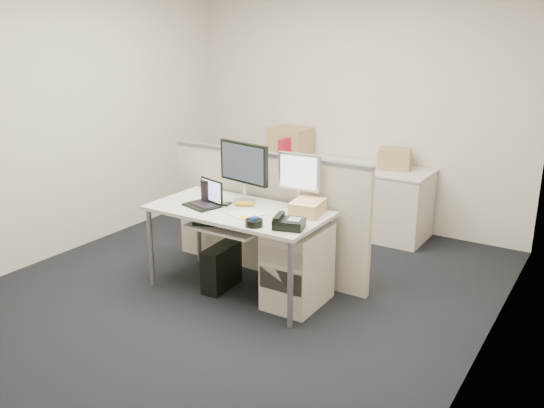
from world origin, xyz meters
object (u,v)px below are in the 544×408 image
Objects in this scene: desk_phone at (289,224)px; desk at (238,217)px; monitor_main at (244,173)px; laptop at (201,194)px.

desk is at bearing 147.69° from desk_phone.
monitor_main is at bearing 108.10° from desk.
laptop reaches higher than desk_phone.
desk is 0.36m from laptop.
desk is 6.76× the size of desk_phone.
desk is 5.20× the size of laptop.
laptop is 0.91m from desk_phone.
desk_phone is (0.60, -0.18, 0.10)m from desk.
laptop is (-0.30, -0.10, 0.17)m from desk.
monitor_main reaches higher than desk.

